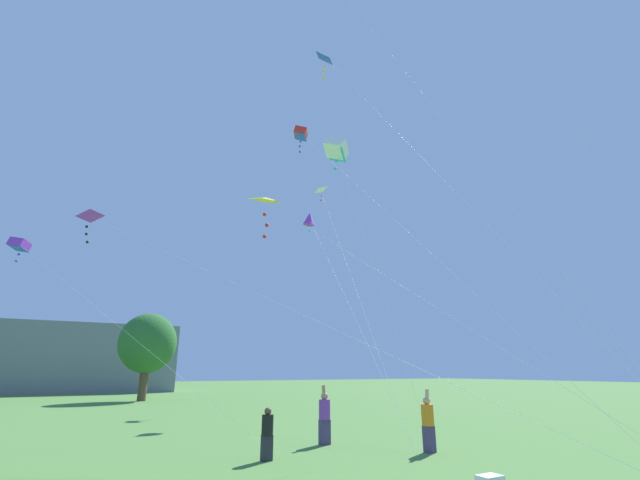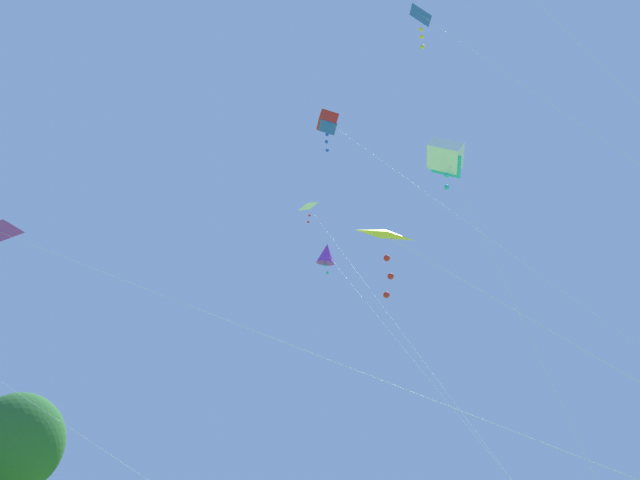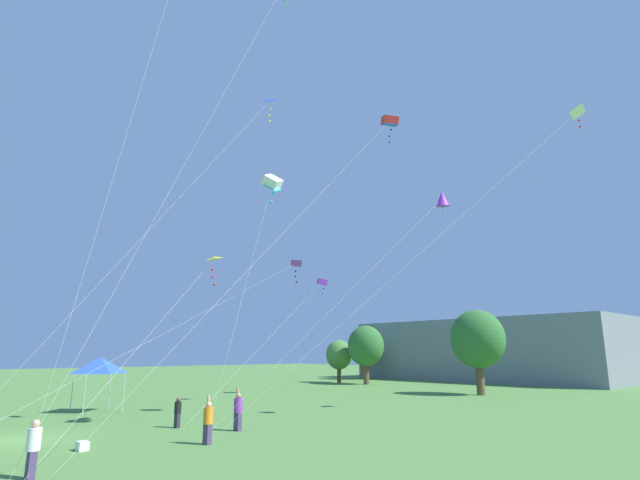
% 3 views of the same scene
% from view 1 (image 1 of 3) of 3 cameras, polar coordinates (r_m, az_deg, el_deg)
% --- Properties ---
extents(distant_building, '(35.06, 15.26, 8.07)m').
position_cam_1_polar(distant_building, '(66.07, -35.25, -12.75)').
color(distant_building, slate).
rests_on(distant_building, ground).
extents(tree_far_left, '(5.07, 4.56, 7.65)m').
position_cam_1_polar(tree_far_left, '(43.12, -21.99, -12.67)').
color(tree_far_left, brown).
rests_on(tree_far_left, ground).
extents(person_orange_shirt, '(0.41, 0.41, 1.98)m').
position_cam_1_polar(person_orange_shirt, '(15.89, 14.20, -22.34)').
color(person_orange_shirt, '#473860').
rests_on(person_orange_shirt, ground).
extents(person_purple_shirt, '(0.42, 0.42, 2.06)m').
position_cam_1_polar(person_purple_shirt, '(17.01, 0.61, -22.31)').
color(person_purple_shirt, '#473860').
rests_on(person_purple_shirt, ground).
extents(person_black_shirt, '(0.35, 0.35, 1.49)m').
position_cam_1_polar(person_black_shirt, '(14.22, -7.04, -24.03)').
color(person_black_shirt, '#282833').
rests_on(person_black_shirt, ground).
extents(kite_purple_box_0, '(10.85, 19.63, 10.72)m').
position_cam_1_polar(kite_purple_box_0, '(33.31, -35.16, -0.54)').
color(kite_purple_box_0, silver).
rests_on(kite_purple_box_0, ground).
extents(kite_white_box_1, '(1.80, 4.72, 13.38)m').
position_cam_1_polar(kite_white_box_1, '(20.94, 2.14, 12.00)').
color(kite_white_box_1, silver).
rests_on(kite_white_box_1, ground).
extents(kite_white_delta_3, '(9.38, 23.07, 20.20)m').
position_cam_1_polar(kite_white_delta_3, '(42.78, 0.07, 6.62)').
color(kite_white_delta_3, silver).
rests_on(kite_white_delta_3, ground).
extents(kite_blue_delta_4, '(1.03, 13.73, 18.17)m').
position_cam_1_polar(kite_blue_delta_4, '(23.54, 0.83, 22.94)').
color(kite_blue_delta_4, silver).
rests_on(kite_blue_delta_4, ground).
extents(kite_yellow_delta_5, '(7.52, 10.68, 9.21)m').
position_cam_1_polar(kite_yellow_delta_5, '(16.84, -7.13, 5.09)').
color(kite_yellow_delta_5, silver).
rests_on(kite_yellow_delta_5, ground).
extents(kite_red_box_6, '(1.54, 18.81, 18.68)m').
position_cam_1_polar(kite_red_box_6, '(30.45, -2.54, 13.94)').
color(kite_red_box_6, silver).
rests_on(kite_red_box_6, ground).
extents(kite_purple_diamond_8, '(3.97, 14.96, 13.66)m').
position_cam_1_polar(kite_purple_diamond_8, '(31.07, -1.44, 2.83)').
color(kite_purple_diamond_8, silver).
rests_on(kite_purple_diamond_8, ground).
extents(kite_purple_delta_9, '(10.04, 24.45, 11.20)m').
position_cam_1_polar(kite_purple_delta_9, '(26.90, -28.23, 2.67)').
color(kite_purple_delta_9, silver).
rests_on(kite_purple_delta_9, ground).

